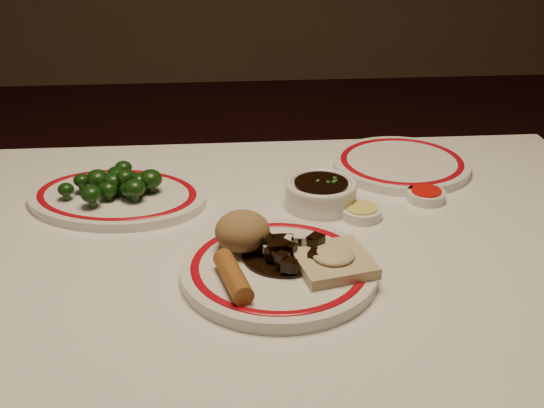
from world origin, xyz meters
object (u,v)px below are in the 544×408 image
(dining_table, at_px, (265,309))
(stirfry_heap, at_px, (284,251))
(spring_roll, at_px, (233,276))
(soy_bowl, at_px, (321,194))
(broccoli_plate, at_px, (117,197))
(main_plate, at_px, (279,269))
(fried_wonton, at_px, (333,260))
(rice_mound, at_px, (242,231))
(broccoli_pile, at_px, (119,182))

(dining_table, xyz_separation_m, stirfry_heap, (0.02, -0.04, 0.12))
(spring_roll, distance_m, soy_bowl, 0.30)
(dining_table, xyz_separation_m, broccoli_plate, (-0.23, 0.19, 0.10))
(main_plate, xyz_separation_m, fried_wonton, (0.07, -0.01, 0.02))
(fried_wonton, bearing_deg, broccoli_plate, 140.66)
(rice_mound, xyz_separation_m, spring_roll, (-0.02, -0.09, -0.01))
(spring_roll, bearing_deg, dining_table, 50.73)
(main_plate, xyz_separation_m, stirfry_heap, (0.01, 0.02, 0.02))
(dining_table, height_order, spring_roll, spring_roll)
(dining_table, xyz_separation_m, main_plate, (0.02, -0.06, 0.10))
(soy_bowl, bearing_deg, broccoli_pile, 173.85)
(broccoli_pile, relative_size, soy_bowl, 1.44)
(spring_roll, height_order, fried_wonton, same)
(broccoli_pile, bearing_deg, soy_bowl, -6.15)
(main_plate, height_order, rice_mound, rice_mound)
(stirfry_heap, bearing_deg, broccoli_plate, 137.56)
(broccoli_plate, bearing_deg, stirfry_heap, -42.44)
(stirfry_heap, distance_m, broccoli_pile, 0.34)
(spring_roll, distance_m, fried_wonton, 0.14)
(broccoli_pile, bearing_deg, broccoli_plate, 142.52)
(rice_mound, height_order, spring_roll, rice_mound)
(spring_roll, bearing_deg, broccoli_plate, 107.89)
(broccoli_plate, relative_size, soy_bowl, 2.97)
(dining_table, distance_m, rice_mound, 0.14)
(dining_table, distance_m, main_plate, 0.12)
(main_plate, relative_size, broccoli_plate, 1.00)
(broccoli_plate, bearing_deg, spring_roll, -58.13)
(spring_roll, bearing_deg, main_plate, 22.02)
(stirfry_heap, relative_size, broccoli_plate, 0.35)
(fried_wonton, bearing_deg, rice_mound, 153.78)
(spring_roll, relative_size, stirfry_heap, 0.84)
(broccoli_plate, xyz_separation_m, broccoli_pile, (0.01, -0.00, 0.03))
(spring_roll, bearing_deg, stirfry_heap, 27.59)
(rice_mound, relative_size, broccoli_plate, 0.22)
(main_plate, relative_size, stirfry_heap, 2.89)
(dining_table, distance_m, spring_roll, 0.17)
(main_plate, height_order, broccoli_pile, broccoli_pile)
(stirfry_heap, bearing_deg, broccoli_pile, 137.44)
(main_plate, xyz_separation_m, rice_mound, (-0.05, 0.05, 0.04))
(dining_table, bearing_deg, rice_mound, -165.81)
(main_plate, bearing_deg, broccoli_plate, 134.67)
(rice_mound, height_order, fried_wonton, rice_mound)
(dining_table, height_order, main_plate, main_plate)
(fried_wonton, bearing_deg, stirfry_heap, 156.24)
(broccoli_plate, relative_size, broccoli_pile, 2.07)
(dining_table, bearing_deg, broccoli_pile, 139.89)
(broccoli_pile, distance_m, soy_bowl, 0.33)
(main_plate, distance_m, broccoli_pile, 0.34)
(spring_roll, distance_m, stirfry_heap, 0.09)
(dining_table, height_order, broccoli_pile, broccoli_pile)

